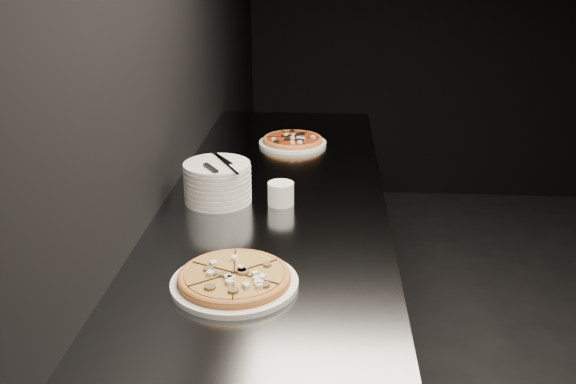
# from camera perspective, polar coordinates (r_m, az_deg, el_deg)

# --- Properties ---
(wall_left) EXTENTS (0.02, 5.00, 2.80)m
(wall_left) POSITION_cam_1_polar(r_m,az_deg,el_deg) (2.05, -11.93, 11.64)
(wall_left) COLOR black
(wall_left) RESTS_ON floor
(counter) EXTENTS (0.74, 2.44, 0.92)m
(counter) POSITION_cam_1_polar(r_m,az_deg,el_deg) (2.34, -1.16, -11.59)
(counter) COLOR slate
(counter) RESTS_ON floor
(pizza_mushroom) EXTENTS (0.38, 0.38, 0.04)m
(pizza_mushroom) POSITION_cam_1_polar(r_m,az_deg,el_deg) (1.63, -4.78, -7.69)
(pizza_mushroom) COLOR white
(pizza_mushroom) RESTS_ON counter
(pizza_tomato) EXTENTS (0.29, 0.29, 0.03)m
(pizza_tomato) POSITION_cam_1_polar(r_m,az_deg,el_deg) (2.74, 0.42, 4.58)
(pizza_tomato) COLOR white
(pizza_tomato) RESTS_ON counter
(plate_stack) EXTENTS (0.22, 0.22, 0.13)m
(plate_stack) POSITION_cam_1_polar(r_m,az_deg,el_deg) (2.14, -6.29, 0.89)
(plate_stack) COLOR white
(plate_stack) RESTS_ON counter
(cutlery) EXTENTS (0.11, 0.23, 0.01)m
(cutlery) POSITION_cam_1_polar(r_m,az_deg,el_deg) (2.10, -6.20, 2.49)
(cutlery) COLOR #B4B6BB
(cutlery) RESTS_ON plate_stack
(ramekin) EXTENTS (0.09, 0.09, 0.08)m
(ramekin) POSITION_cam_1_polar(r_m,az_deg,el_deg) (2.11, -0.64, -0.08)
(ramekin) COLOR white
(ramekin) RESTS_ON counter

